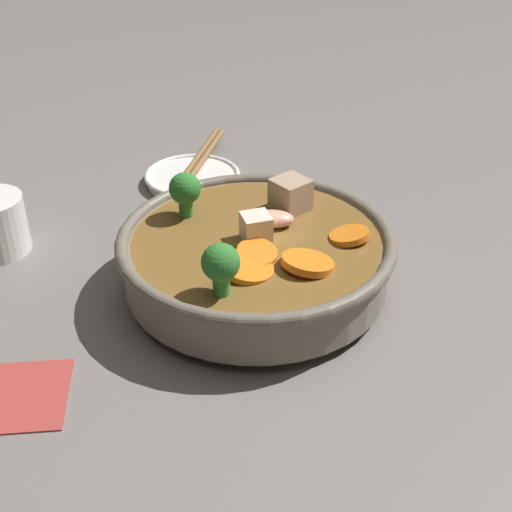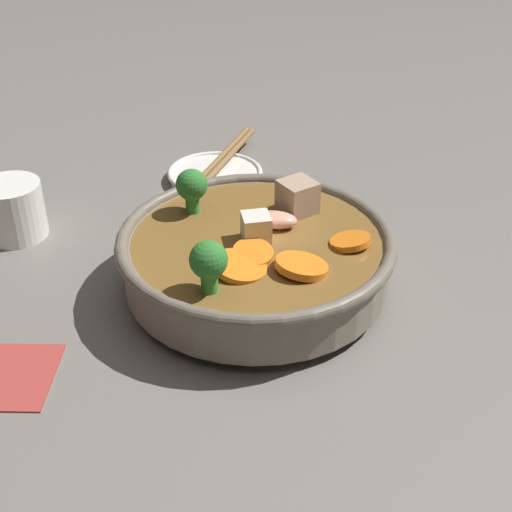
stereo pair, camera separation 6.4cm
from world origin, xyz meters
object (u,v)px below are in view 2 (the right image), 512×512
(side_saucer, at_px, (215,175))
(tea_cup, at_px, (12,209))
(chopsticks_pair, at_px, (215,167))
(stirfry_bowl, at_px, (256,254))

(side_saucer, xyz_separation_m, tea_cup, (-0.23, -0.05, 0.02))
(side_saucer, bearing_deg, tea_cup, -168.49)
(tea_cup, relative_size, chopsticks_pair, 0.34)
(chopsticks_pair, bearing_deg, side_saucer, 180.00)
(stirfry_bowl, xyz_separation_m, tea_cup, (-0.20, 0.18, -0.01))
(tea_cup, bearing_deg, chopsticks_pair, 11.51)
(stirfry_bowl, distance_m, chopsticks_pair, 0.23)
(stirfry_bowl, xyz_separation_m, chopsticks_pair, (0.03, 0.23, -0.02))
(stirfry_bowl, bearing_deg, side_saucer, 81.49)
(chopsticks_pair, bearing_deg, tea_cup, -168.49)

